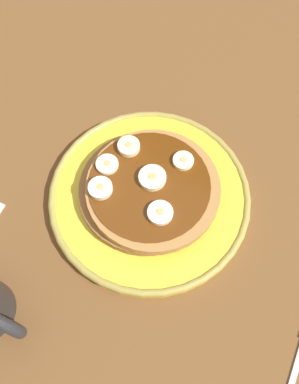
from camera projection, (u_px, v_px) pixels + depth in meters
The scene contains 10 objects.
ground_plane at pixel (150, 203), 58.11cm from camera, with size 140.00×140.00×3.00cm, color brown.
plate at pixel (150, 196), 55.91cm from camera, with size 27.49×27.49×1.73cm.
pancake_stack at pixel (149, 190), 54.05cm from camera, with size 18.76×17.87×3.11cm.
banana_slice_0 at pixel (156, 179), 52.57cm from camera, with size 3.60×3.60×1.03cm.
banana_slice_1 at pixel (100, 188), 52.01cm from camera, with size 3.12×3.12×1.07cm.
banana_slice_2 at pixel (183, 161), 53.84cm from camera, with size 2.78×2.78×0.83cm.
banana_slice_3 at pixel (108, 163), 53.77cm from camera, with size 2.99×2.99×0.76cm.
banana_slice_4 at pixel (160, 213), 50.65cm from camera, with size 3.25×3.25×0.92cm.
banana_slice_5 at pixel (129, 147), 54.64cm from camera, with size 3.01×3.01×1.07cm.
fork at pixel (299, 358), 47.81cm from camera, with size 1.36×13.02×0.50cm.
Camera 1 is at (10.43, -20.84, 51.76)cm, focal length 38.33 mm.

